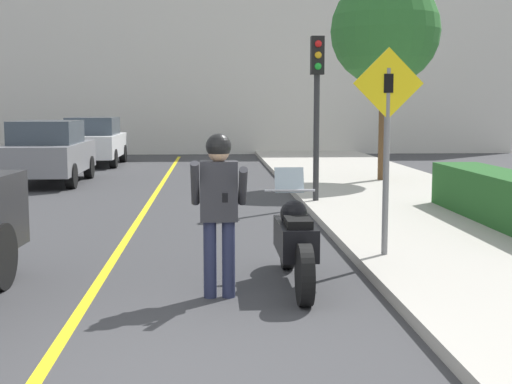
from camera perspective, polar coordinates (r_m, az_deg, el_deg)
The scene contains 12 objects.
ground_plane at distance 5.79m, azimuth -11.01°, elevation -14.09°, with size 80.00×80.00×0.00m, color #38383A.
sidewalk_curb at distance 10.40m, azimuth 19.57°, elevation -4.57°, with size 4.40×44.00×0.14m.
road_center_line at distance 11.62m, azimuth -10.14°, elevation -3.42°, with size 0.12×36.00×0.01m.
building_backdrop at distance 31.41m, azimuth -4.97°, elevation 9.70°, with size 28.00×1.20×7.25m.
motorcycle at distance 8.24m, azimuth 3.14°, elevation -3.96°, with size 0.62×2.37×1.31m.
person_biker at distance 7.60m, azimuth -2.99°, elevation -0.43°, with size 0.59×0.48×1.77m.
crossing_sign at distance 9.29m, azimuth 10.44°, elevation 4.80°, with size 0.91×0.08×2.66m.
traffic_light at distance 14.55m, azimuth 4.90°, elevation 8.42°, with size 0.26×0.30×3.31m.
hedge_row at distance 12.40m, azimuth 19.55°, elevation -0.55°, with size 0.90×5.31×0.81m.
street_tree at distance 19.06m, azimuth 10.29°, elevation 12.53°, with size 2.82×2.82×5.26m.
parked_car_grey at distance 19.82m, azimuth -16.27°, elevation 3.12°, with size 1.88×4.20×1.68m.
parked_car_white at distance 25.65m, azimuth -12.82°, elevation 4.01°, with size 1.88×4.20×1.68m.
Camera 1 is at (0.74, -5.36, 2.06)m, focal length 50.00 mm.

